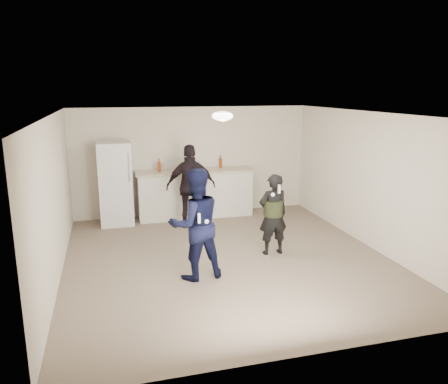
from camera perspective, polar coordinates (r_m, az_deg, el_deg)
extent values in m
plane|color=#6B5B4C|center=(7.75, 0.39, -8.63)|extent=(6.00, 6.00, 0.00)
plane|color=silver|center=(7.20, 0.42, 10.15)|extent=(6.00, 6.00, 0.00)
plane|color=beige|center=(10.24, -4.11, 4.04)|extent=(6.00, 0.00, 6.00)
plane|color=beige|center=(4.67, 10.40, -7.58)|extent=(6.00, 0.00, 6.00)
plane|color=beige|center=(7.16, -21.30, -0.91)|extent=(0.00, 6.00, 6.00)
plane|color=beige|center=(8.52, 18.54, 1.47)|extent=(0.00, 6.00, 6.00)
cube|color=silver|center=(10.07, -3.76, -0.33)|extent=(2.60, 0.56, 1.05)
cube|color=beige|center=(9.95, -3.80, 2.72)|extent=(2.68, 0.64, 0.04)
cube|color=white|center=(9.73, -14.00, 1.08)|extent=(0.70, 0.70, 1.80)
cylinder|color=silver|center=(9.30, -12.35, 3.13)|extent=(0.02, 0.02, 0.60)
ellipsoid|color=white|center=(7.49, -0.20, 9.90)|extent=(0.36, 0.36, 0.16)
cylinder|color=silver|center=(9.95, -8.20, 3.22)|extent=(0.08, 0.08, 0.17)
imported|color=#0F133E|center=(6.73, -3.76, -4.23)|extent=(0.93, 0.77, 1.74)
imported|color=black|center=(7.78, 6.41, -2.93)|extent=(0.55, 0.37, 1.46)
cylinder|color=#2B3719|center=(7.75, 6.44, -2.09)|extent=(0.34, 0.34, 0.28)
imported|color=black|center=(9.24, -4.34, 0.73)|extent=(1.08, 0.54, 1.78)
cube|color=white|center=(6.42, -3.28, -3.44)|extent=(0.04, 0.04, 0.15)
sphere|color=white|center=(6.49, -2.29, -3.88)|extent=(0.07, 0.07, 0.07)
cube|color=silver|center=(7.43, 7.22, 0.40)|extent=(0.04, 0.04, 0.15)
sphere|color=white|center=(7.44, 6.40, -0.35)|extent=(0.07, 0.07, 0.07)
cylinder|color=#14481D|center=(10.06, -4.92, 3.55)|extent=(0.07, 0.07, 0.22)
cylinder|color=#134317|center=(9.83, -4.05, 3.50)|extent=(0.06, 0.06, 0.27)
cylinder|color=silver|center=(9.97, -8.39, 3.29)|extent=(0.07, 0.07, 0.19)
cylinder|color=brown|center=(10.24, -0.44, 3.78)|extent=(0.08, 0.08, 0.22)
cylinder|color=#8F3A14|center=(9.81, -8.45, 3.26)|extent=(0.07, 0.07, 0.23)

